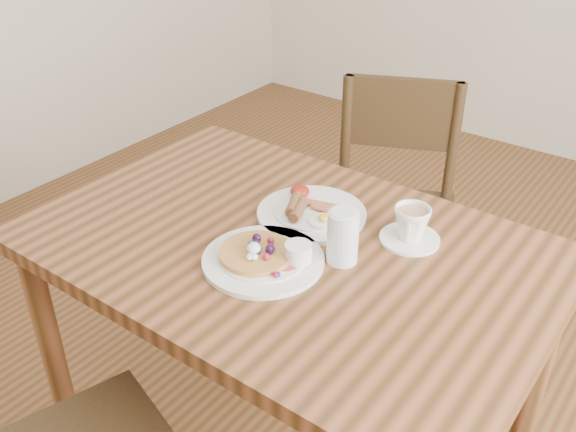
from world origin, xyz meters
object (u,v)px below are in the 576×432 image
at_px(chair_far, 392,203).
at_px(water_glass, 343,237).
at_px(pancake_plate, 265,257).
at_px(breakfast_plate, 310,211).
at_px(dining_table, 288,276).
at_px(teacup_saucer, 411,226).

height_order(chair_far, water_glass, chair_far).
distance_m(chair_far, water_glass, 0.80).
distance_m(pancake_plate, breakfast_plate, 0.23).
distance_m(dining_table, breakfast_plate, 0.17).
xyz_separation_m(dining_table, breakfast_plate, (-0.03, 0.13, 0.11)).
bearing_deg(dining_table, pancake_plate, -85.08).
xyz_separation_m(dining_table, pancake_plate, (0.01, -0.10, 0.11)).
xyz_separation_m(chair_far, water_glass, (0.23, -0.69, 0.32)).
bearing_deg(water_glass, dining_table, -174.74).
height_order(dining_table, breakfast_plate, breakfast_plate).
height_order(teacup_saucer, water_glass, water_glass).
xyz_separation_m(teacup_saucer, water_glass, (-0.08, -0.16, 0.02)).
distance_m(chair_far, teacup_saucer, 0.69).
bearing_deg(chair_far, pancake_plate, 72.33).
bearing_deg(teacup_saucer, chair_far, 120.46).
bearing_deg(breakfast_plate, dining_table, -77.99).
height_order(breakfast_plate, teacup_saucer, teacup_saucer).
bearing_deg(pancake_plate, water_glass, 39.84).
bearing_deg(chair_far, breakfast_plate, 71.57).
height_order(dining_table, teacup_saucer, teacup_saucer).
xyz_separation_m(pancake_plate, water_glass, (0.13, 0.11, 0.05)).
height_order(pancake_plate, water_glass, water_glass).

